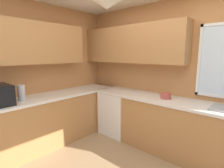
{
  "coord_description": "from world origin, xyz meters",
  "views": [
    {
      "loc": [
        1.22,
        -1.29,
        1.62
      ],
      "look_at": [
        -0.55,
        0.68,
        1.16
      ],
      "focal_mm": 27.69,
      "sensor_mm": 36.0,
      "label": 1
    }
  ],
  "objects": [
    {
      "name": "room_shell",
      "position": [
        -0.76,
        0.57,
        1.81
      ],
      "size": [
        3.96,
        3.47,
        2.6
      ],
      "color": "#C6844C",
      "rests_on": "ground_plane"
    },
    {
      "name": "dishwasher",
      "position": [
        -0.95,
        1.33,
        0.42
      ],
      "size": [
        0.6,
        0.6,
        0.85
      ],
      "primitive_type": "cube",
      "color": "white",
      "rests_on": "ground_plane"
    },
    {
      "name": "counter_run_back",
      "position": [
        0.21,
        1.36,
        0.45
      ],
      "size": [
        3.05,
        0.65,
        0.89
      ],
      "color": "#AD7542",
      "rests_on": "ground_plane"
    },
    {
      "name": "kettle",
      "position": [
        -1.59,
        -0.27,
        1.02
      ],
      "size": [
        0.11,
        0.11,
        0.25
      ],
      "primitive_type": "cylinder",
      "color": "#B7B7BC",
      "rests_on": "counter_run_left"
    },
    {
      "name": "counter_run_left",
      "position": [
        -1.61,
        0.0,
        0.45
      ],
      "size": [
        0.65,
        3.08,
        0.89
      ],
      "color": "#AD7542",
      "rests_on": "ground_plane"
    },
    {
      "name": "bowl",
      "position": [
        0.04,
        1.36,
        0.94
      ],
      "size": [
        0.17,
        0.17,
        0.09
      ],
      "primitive_type": "cylinder",
      "color": "#B74C42",
      "rests_on": "counter_run_back"
    }
  ]
}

